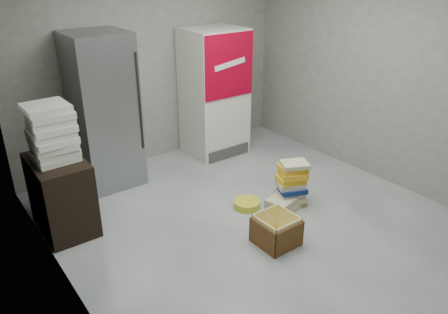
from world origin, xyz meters
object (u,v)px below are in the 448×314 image
coke_cooler (214,93)px  phonebook_stack_main (292,184)px  cardboard_box (276,232)px  wood_shelf (61,195)px  steel_fridge (104,112)px

coke_cooler → phonebook_stack_main: size_ratio=3.24×
phonebook_stack_main → cardboard_box: (-0.66, -0.46, -0.15)m
wood_shelf → phonebook_stack_main: size_ratio=1.44×
steel_fridge → wood_shelf: bearing=-138.7°
steel_fridge → coke_cooler: (1.65, -0.01, -0.05)m
wood_shelf → cardboard_box: 2.27m
steel_fridge → coke_cooler: bearing=-0.2°
wood_shelf → coke_cooler: bearing=16.3°
phonebook_stack_main → cardboard_box: phonebook_stack_main is taller
steel_fridge → wood_shelf: steel_fridge is taller
steel_fridge → phonebook_stack_main: bearing=-51.7°
coke_cooler → cardboard_box: 2.56m
steel_fridge → wood_shelf: 1.23m
coke_cooler → cardboard_box: (-0.86, -2.28, -0.78)m
phonebook_stack_main → wood_shelf: bearing=175.7°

